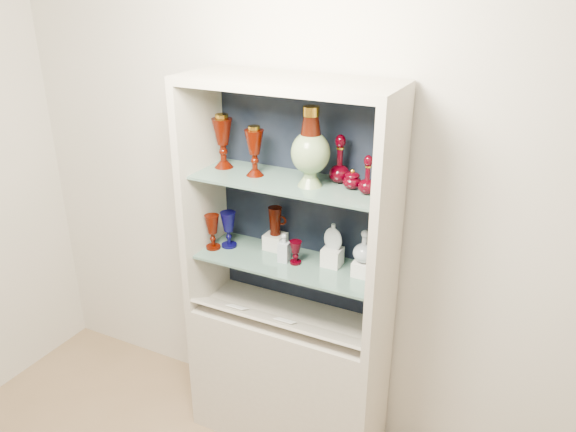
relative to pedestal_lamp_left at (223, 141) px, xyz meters
The scene contains 29 objects.
wall_back 0.46m from the pedestal_lamp_left, 23.59° to the left, with size 3.50×0.02×2.80m, color beige.
cabinet_base 1.29m from the pedestal_lamp_left, ahead, with size 1.00×0.40×0.75m, color #BCB39F.
cabinet_back_panel 0.49m from the pedestal_lamp_left, 19.70° to the left, with size 0.98×0.02×1.15m, color black.
cabinet_side_left 0.30m from the pedestal_lamp_left, 151.57° to the right, with size 0.04×0.40×1.15m, color #BCB39F.
cabinet_side_right 0.91m from the pedestal_lamp_left, ahead, with size 0.04×0.40×1.15m, color #BCB39F.
cabinet_top_cap 0.50m from the pedestal_lamp_left, ahead, with size 1.00×0.40×0.04m, color #BCB39F.
shelf_lower 0.68m from the pedestal_lamp_left, ahead, with size 0.92×0.34×0.01m, color slate.
shelf_upper 0.41m from the pedestal_lamp_left, ahead, with size 0.92×0.34×0.01m, color slate.
label_ledge 0.92m from the pedestal_lamp_left, 23.23° to the right, with size 0.92×0.18×0.01m, color #BCB39F.
label_card_0 0.92m from the pedestal_lamp_left, 21.25° to the right, with size 0.10×0.07×0.00m, color white.
label_card_1 0.84m from the pedestal_lamp_left, 47.75° to the right, with size 0.10×0.07×0.00m, color white.
pedestal_lamp_left is the anchor object (origin of this frame).
pedestal_lamp_right 0.20m from the pedestal_lamp_left, 10.78° to the right, with size 0.09×0.09×0.24m, color #410A00, non-canonical shape.
enamel_urn 0.50m from the pedestal_lamp_left, ahead, with size 0.17×0.17×0.36m, color #0E4728, non-canonical shape.
ruby_decanter_a 0.59m from the pedestal_lamp_left, ahead, with size 0.10×0.10×0.25m, color #3F0009, non-canonical shape.
ruby_decanter_b 0.76m from the pedestal_lamp_left, ahead, with size 0.08×0.08×0.18m, color #3F0009, non-canonical shape.
lidded_bowl 0.68m from the pedestal_lamp_left, ahead, with size 0.08×0.08×0.09m, color #3F0009, non-canonical shape.
cobalt_goblet 0.46m from the pedestal_lamp_left, 43.02° to the right, with size 0.08×0.08×0.19m, color #09063C, non-canonical shape.
ruby_goblet_tall 0.47m from the pedestal_lamp_left, 114.86° to the right, with size 0.08×0.08×0.18m, color #410A00, non-canonical shape.
ruby_goblet_small 0.65m from the pedestal_lamp_left, ahead, with size 0.06×0.06×0.12m, color #3F0009, non-canonical shape.
riser_ruby_pitcher 0.57m from the pedestal_lamp_left, 13.95° to the left, with size 0.10×0.10×0.08m, color silver.
ruby_pitcher 0.48m from the pedestal_lamp_left, 13.95° to the left, with size 0.11×0.07×0.15m, color #410A00, non-canonical shape.
clear_square_bottle 0.60m from the pedestal_lamp_left, ahead, with size 0.05×0.05×0.15m, color #A1ACB9, non-canonical shape.
riser_flat_flask 0.77m from the pedestal_lamp_left, ahead, with size 0.09×0.09×0.09m, color silver.
flat_flask 0.70m from the pedestal_lamp_left, ahead, with size 0.09×0.04×0.13m, color silver, non-canonical shape.
riser_clear_round_decanter 0.91m from the pedestal_lamp_left, ahead, with size 0.09×0.09×0.07m, color silver.
clear_round_decanter 0.85m from the pedestal_lamp_left, ahead, with size 0.10×0.10×0.15m, color #A1ACB9, non-canonical shape.
riser_cameo_medallion 0.95m from the pedestal_lamp_left, ahead, with size 0.08×0.08×0.10m, color silver.
cameo_medallion 0.90m from the pedestal_lamp_left, ahead, with size 0.10×0.04×0.12m, color black, non-canonical shape.
Camera 1 is at (1.09, -0.64, 2.34)m, focal length 35.00 mm.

